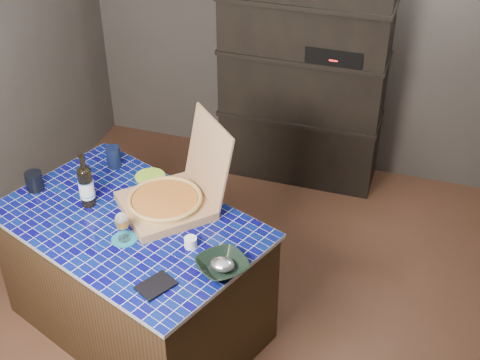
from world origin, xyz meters
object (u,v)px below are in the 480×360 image
(bowl, at_px, (222,266))
(mead_bottle, at_px, (86,186))
(kitchen_island, at_px, (136,275))
(wine_glass, at_px, (122,222))
(pizza_box, at_px, (170,198))
(dvd_case, at_px, (156,286))

(bowl, bearing_deg, mead_bottle, 162.28)
(kitchen_island, height_order, wine_glass, wine_glass)
(wine_glass, distance_m, bowl, 0.58)
(kitchen_island, height_order, bowl, bowl)
(mead_bottle, xyz_separation_m, bowl, (0.89, -0.29, -0.10))
(wine_glass, bearing_deg, pizza_box, 69.01)
(bowl, bearing_deg, pizza_box, 138.35)
(bowl, bearing_deg, wine_glass, 173.45)
(mead_bottle, height_order, dvd_case, mead_bottle)
(wine_glass, distance_m, dvd_case, 0.42)
(wine_glass, bearing_deg, dvd_case, -42.13)
(pizza_box, relative_size, wine_glass, 4.14)
(mead_bottle, xyz_separation_m, dvd_case, (0.63, -0.49, -0.12))
(mead_bottle, bearing_deg, pizza_box, 13.40)
(kitchen_island, bearing_deg, dvd_case, -28.84)
(kitchen_island, relative_size, dvd_case, 9.50)
(kitchen_island, xyz_separation_m, dvd_case, (0.34, -0.42, 0.40))
(wine_glass, bearing_deg, mead_bottle, 145.92)
(pizza_box, bearing_deg, kitchen_island, -87.46)
(dvd_case, xyz_separation_m, bowl, (0.27, 0.21, 0.02))
(bowl, bearing_deg, dvd_case, -142.23)
(pizza_box, bearing_deg, bowl, 3.16)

